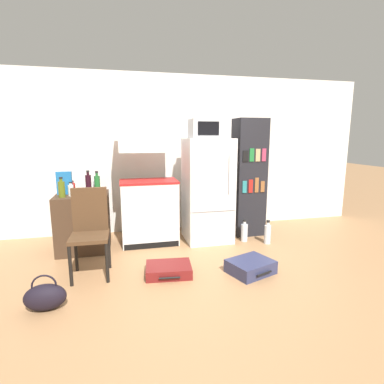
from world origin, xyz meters
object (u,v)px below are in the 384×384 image
(bowl, at_px, (93,195))
(chair, at_px, (90,225))
(water_bottle_front, at_px, (244,232))
(bottle_clear_short, at_px, (96,186))
(handbag, at_px, (45,297))
(bottle_milk_white, at_px, (71,190))
(bottle_wine_dark, at_px, (88,183))
(side_table, at_px, (84,222))
(water_bottle_middle, at_px, (268,234))
(bottle_green_tall, at_px, (97,184))
(microwave, at_px, (208,129))
(refrigerator, at_px, (207,190))
(kitchen_hutch, at_px, (149,183))
(suitcase_small_flat, at_px, (250,267))
(bookshelf, at_px, (249,178))
(cereal_box, at_px, (64,183))
(suitcase_large_flat, at_px, (169,270))
(bottle_ketchup_red, at_px, (73,187))
(bottle_olive_oil, at_px, (62,189))

(bowl, xyz_separation_m, chair, (-0.00, -0.59, -0.23))
(chair, height_order, water_bottle_front, chair)
(water_bottle_front, bearing_deg, bottle_clear_short, 170.25)
(chair, bearing_deg, handbag, -115.73)
(chair, bearing_deg, bottle_milk_white, 113.07)
(bottle_clear_short, height_order, bottle_wine_dark, bottle_wine_dark)
(side_table, relative_size, bowl, 4.43)
(chair, bearing_deg, water_bottle_middle, 10.71)
(bottle_green_tall, height_order, water_bottle_front, bottle_green_tall)
(bowl, xyz_separation_m, water_bottle_middle, (2.37, -0.19, -0.65))
(microwave, bearing_deg, water_bottle_middle, -25.69)
(refrigerator, height_order, bottle_clear_short, refrigerator)
(handbag, height_order, water_bottle_middle, water_bottle_middle)
(bottle_wine_dark, height_order, bowl, bottle_wine_dark)
(microwave, xyz_separation_m, water_bottle_middle, (0.80, -0.38, -1.49))
(refrigerator, height_order, bottle_wine_dark, refrigerator)
(bottle_milk_white, relative_size, water_bottle_front, 0.56)
(kitchen_hutch, bearing_deg, water_bottle_front, -11.37)
(handbag, bearing_deg, chair, 63.14)
(side_table, distance_m, water_bottle_middle, 2.58)
(microwave, xyz_separation_m, suitcase_small_flat, (0.16, -1.20, -1.56))
(water_bottle_front, bearing_deg, side_table, 174.56)
(water_bottle_front, bearing_deg, bookshelf, 60.67)
(bookshelf, distance_m, bottle_clear_short, 2.27)
(refrigerator, xyz_separation_m, bookshelf, (0.70, 0.13, 0.15))
(handbag, bearing_deg, refrigerator, 37.28)
(cereal_box, distance_m, chair, 0.99)
(bottle_wine_dark, xyz_separation_m, suitcase_large_flat, (0.92, -1.23, -0.83))
(bookshelf, xyz_separation_m, handbag, (-2.62, -1.59, -0.77))
(side_table, bearing_deg, handbag, -97.00)
(microwave, xyz_separation_m, bottle_wine_dark, (-1.67, 0.19, -0.74))
(cereal_box, bearing_deg, kitchen_hutch, 0.25)
(handbag, bearing_deg, bottle_clear_short, 77.63)
(side_table, bearing_deg, bookshelf, 2.90)
(bottle_wine_dark, distance_m, suitcase_small_flat, 2.44)
(bookshelf, bearing_deg, cereal_box, -178.48)
(side_table, height_order, microwave, microwave)
(chair, relative_size, suitcase_small_flat, 1.68)
(side_table, relative_size, bottle_clear_short, 4.05)
(bottle_green_tall, bearing_deg, suitcase_small_flat, -35.25)
(bottle_ketchup_red, bearing_deg, suitcase_small_flat, -34.13)
(bottle_wine_dark, height_order, bottle_ketchup_red, bottle_wine_dark)
(bottle_clear_short, relative_size, suitcase_large_flat, 0.35)
(refrigerator, xyz_separation_m, cereal_box, (-1.96, 0.06, 0.17))
(cereal_box, xyz_separation_m, suitcase_small_flat, (2.12, -1.26, -0.84))
(bottle_olive_oil, distance_m, handbag, 1.51)
(bottle_olive_oil, relative_size, bottle_ketchup_red, 1.59)
(kitchen_hutch, height_order, microwave, kitchen_hutch)
(refrigerator, bearing_deg, bookshelf, 10.18)
(refrigerator, relative_size, bowl, 8.65)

